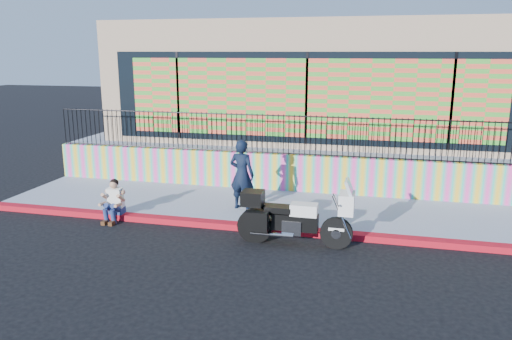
% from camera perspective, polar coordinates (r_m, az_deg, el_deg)
% --- Properties ---
extents(ground, '(90.00, 90.00, 0.00)m').
position_cam_1_polar(ground, '(12.13, 2.70, -7.16)').
color(ground, black).
rests_on(ground, ground).
extents(red_curb, '(16.00, 0.30, 0.15)m').
position_cam_1_polar(red_curb, '(12.10, 2.70, -6.83)').
color(red_curb, '#AF0C22').
rests_on(red_curb, ground).
extents(sidewalk, '(16.00, 3.00, 0.15)m').
position_cam_1_polar(sidewalk, '(13.64, 4.04, -4.48)').
color(sidewalk, gray).
rests_on(sidewalk, ground).
extents(mural_wall, '(16.00, 0.20, 1.10)m').
position_cam_1_polar(mural_wall, '(14.99, 5.13, -0.37)').
color(mural_wall, '#FF43AC').
rests_on(mural_wall, sidewalk).
extents(metal_fence, '(15.80, 0.04, 1.20)m').
position_cam_1_polar(metal_fence, '(14.76, 5.22, 3.97)').
color(metal_fence, black).
rests_on(metal_fence, mural_wall).
extents(elevated_platform, '(16.00, 10.00, 1.25)m').
position_cam_1_polar(elevated_platform, '(19.95, 7.36, 2.82)').
color(elevated_platform, gray).
rests_on(elevated_platform, ground).
extents(storefront_building, '(14.00, 8.06, 4.00)m').
position_cam_1_polar(storefront_building, '(19.43, 7.52, 10.33)').
color(storefront_building, tan).
rests_on(storefront_building, elevated_platform).
extents(police_motorcycle, '(2.56, 0.85, 1.59)m').
position_cam_1_polar(police_motorcycle, '(11.21, 4.25, -5.31)').
color(police_motorcycle, black).
rests_on(police_motorcycle, ground).
extents(police_officer, '(0.76, 0.57, 1.88)m').
position_cam_1_polar(police_officer, '(13.17, -1.63, -0.52)').
color(police_officer, black).
rests_on(police_officer, sidewalk).
extents(seated_man, '(0.54, 0.71, 1.06)m').
position_cam_1_polar(seated_man, '(13.28, -16.04, -3.80)').
color(seated_man, navy).
rests_on(seated_man, ground).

